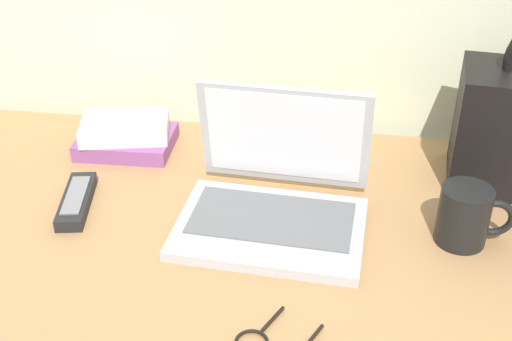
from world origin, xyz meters
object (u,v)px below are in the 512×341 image
(laptop, at_px, (275,195))
(remote_control_far, at_px, (77,200))
(book_stack, at_px, (126,135))
(coffee_mug, at_px, (466,215))

(laptop, xyz_separation_m, remote_control_far, (-0.35, -0.01, -0.03))
(remote_control_far, xyz_separation_m, book_stack, (0.02, 0.21, 0.02))
(book_stack, bearing_deg, laptop, -31.55)
(coffee_mug, distance_m, book_stack, 0.68)
(coffee_mug, relative_size, remote_control_far, 0.74)
(coffee_mug, distance_m, remote_control_far, 0.66)
(laptop, distance_m, book_stack, 0.38)
(laptop, distance_m, coffee_mug, 0.31)
(coffee_mug, height_order, remote_control_far, coffee_mug)
(laptop, relative_size, book_stack, 1.68)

